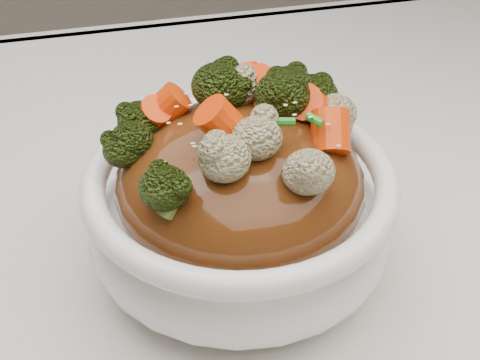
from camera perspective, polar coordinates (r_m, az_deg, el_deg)
name	(u,v)px	position (r m, az deg, el deg)	size (l,w,h in m)	color
tablecloth	(275,271)	(0.49, 3.03, -7.79)	(1.20, 0.80, 0.04)	silver
bowl	(240,216)	(0.45, 0.00, -3.09)	(0.20, 0.20, 0.08)	white
sauce_base	(240,183)	(0.43, 0.00, -0.30)	(0.16, 0.16, 0.09)	#51260D
carrots	(240,106)	(0.40, 0.00, 6.36)	(0.16, 0.16, 0.05)	#FC4308
broccoli	(240,107)	(0.40, 0.00, 6.25)	(0.16, 0.16, 0.04)	black
cauliflower	(240,110)	(0.40, 0.00, 6.02)	(0.16, 0.16, 0.03)	#C2B684
scallions	(240,104)	(0.39, 0.00, 6.48)	(0.12, 0.12, 0.02)	#217F1D
sesame_seeds	(240,104)	(0.39, 0.00, 6.48)	(0.14, 0.14, 0.01)	beige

